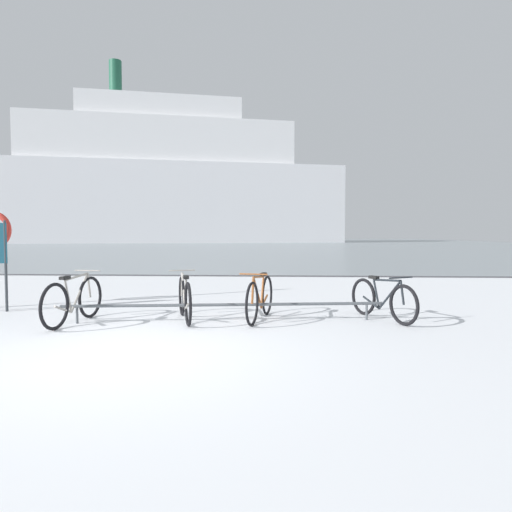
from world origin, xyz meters
TOP-DOWN VIEW (x-y plane):
  - ground at (0.00, 53.90)m, footprint 80.00×132.00m
  - bike_rack at (1.00, 2.08)m, footprint 5.28×0.66m
  - bicycle_0 at (-1.42, 1.80)m, footprint 0.46×1.72m
  - bicycle_1 at (0.32, 2.14)m, footprint 0.63×1.59m
  - bicycle_2 at (1.58, 2.25)m, footprint 0.51×1.69m
  - bicycle_3 at (3.64, 2.36)m, footprint 0.81×1.53m
  - ferry_ship at (-16.04, 65.61)m, footprint 56.02×23.38m

SIDE VIEW (x-z plane):
  - ground at x=0.00m, z-range -0.08..0.00m
  - bike_rack at x=1.00m, z-range 0.12..0.42m
  - bicycle_3 at x=3.64m, z-range -0.04..0.73m
  - bicycle_1 at x=0.32m, z-range -0.04..0.78m
  - bicycle_2 at x=1.58m, z-range -0.04..0.79m
  - bicycle_0 at x=-1.42m, z-range -0.04..0.80m
  - ferry_ship at x=-16.04m, z-range -4.65..23.56m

